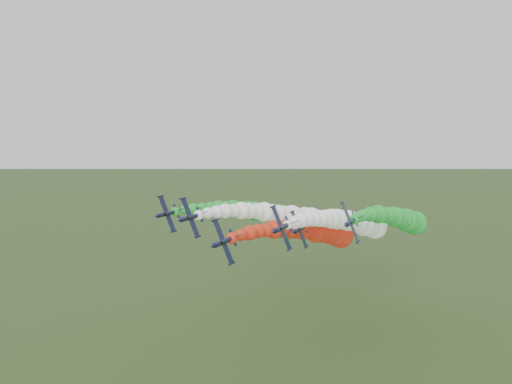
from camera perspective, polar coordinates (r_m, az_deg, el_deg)
jet_lead at (r=140.82m, az=7.12°, el=-4.60°), size 13.18×75.65×18.33m
jet_inner_left at (r=152.25m, az=3.73°, el=-2.79°), size 13.41×75.88×18.56m
jet_inner_right at (r=143.86m, az=11.23°, el=-3.47°), size 13.00×75.47×18.15m
jet_outer_left at (r=161.38m, az=0.90°, el=-2.44°), size 12.55×75.02×17.71m
jet_outer_right at (r=155.82m, az=16.26°, el=-3.02°), size 13.16×75.63×18.32m
jet_trail at (r=164.67m, az=11.73°, el=-3.66°), size 13.04×75.51×18.19m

